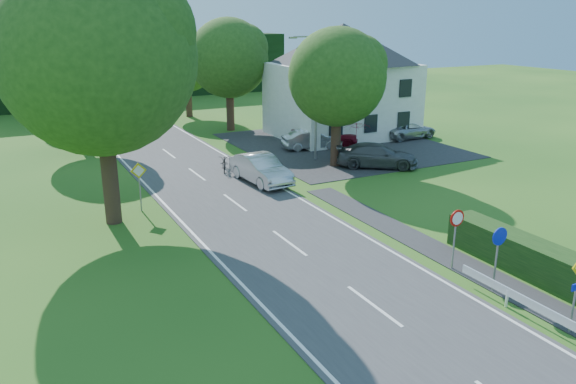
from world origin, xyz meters
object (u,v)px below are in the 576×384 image
parked_car_red (324,135)px  parked_car_grey (377,155)px  parasol (356,135)px  moving_car (261,169)px  streetlight (314,92)px  motorcycle (224,163)px  parked_car_silver_a (311,139)px  parked_car_silver_b (408,130)px

parked_car_red → parked_car_grey: parked_car_red is taller
parked_car_grey → parasol: parasol is taller
moving_car → parked_car_grey: bearing=-6.1°
streetlight → motorcycle: bearing=179.5°
parasol → streetlight: bearing=-161.8°
parked_car_silver_a → moving_car: bearing=141.5°
moving_car → parked_car_grey: size_ratio=0.95×
motorcycle → parasol: (10.61, 1.37, 0.43)m
parked_car_red → parked_car_grey: (-0.04, -6.50, -0.10)m
motorcycle → parked_car_silver_b: parked_car_silver_b is taller
streetlight → parked_car_silver_b: streetlight is taller
parked_car_silver_b → parasol: bearing=99.7°
streetlight → parasol: size_ratio=3.83×
motorcycle → parked_car_silver_b: (16.20, 2.47, 0.13)m
streetlight → moving_car: streetlight is taller
moving_car → parked_car_silver_b: moving_car is taller
streetlight → parked_car_grey: bearing=-53.8°
parked_car_silver_a → parked_car_silver_b: bearing=-82.1°
moving_car → parasol: (9.71, 4.74, 0.15)m
moving_car → parked_car_silver_b: (15.30, 5.84, -0.16)m
moving_car → parasol: 10.81m
parked_car_red → parked_car_silver_b: 7.35m
parked_car_grey → parked_car_silver_b: size_ratio=1.10×
parked_car_grey → parked_car_red: bearing=33.9°
moving_car → parked_car_silver_b: bearing=16.2°
streetlight → motorcycle: size_ratio=4.17×
moving_car → motorcycle: bearing=100.2°
streetlight → parasol: streetlight is taller
moving_car → parked_car_silver_a: 9.12m
moving_car → parasol: bearing=21.3°
motorcycle → parked_car_silver_a: bearing=40.8°
motorcycle → parked_car_grey: parked_car_grey is taller
parked_car_red → parasol: size_ratio=2.33×
parked_car_red → streetlight: bearing=164.3°
streetlight → parked_car_silver_b: size_ratio=1.75×
streetlight → parked_car_grey: streetlight is taller
parked_car_silver_a → streetlight: bearing=162.5°
moving_car → parked_car_red: parked_car_red is taller
moving_car → parasol: parasol is taller
moving_car → motorcycle: (-0.90, 3.37, -0.29)m
parasol → parked_car_silver_b: bearing=11.1°
moving_car → parked_car_silver_a: bearing=37.2°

